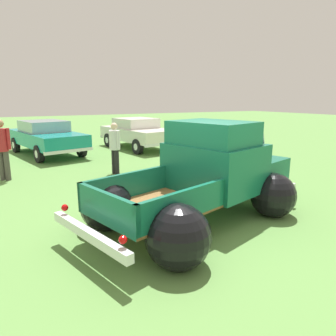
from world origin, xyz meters
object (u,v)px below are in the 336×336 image
spectator_0 (2,146)px  spectator_2 (115,145)px  show_car_0 (46,136)px  spectator_1 (237,148)px  show_car_1 (137,132)px  lane_cone_0 (190,169)px  vintage_pickup_truck (206,181)px

spectator_0 → spectator_2: 3.21m
show_car_0 → spectator_2: spectator_2 is taller
spectator_1 → show_car_1: bearing=-153.7°
show_car_1 → spectator_0: (-5.73, -3.59, 0.23)m
spectator_1 → lane_cone_0: (-1.35, 0.47, -0.61)m
spectator_2 → lane_cone_0: spectator_2 is taller
spectator_0 → spectator_2: bearing=104.5°
show_car_1 → lane_cone_0: size_ratio=7.12×
show_car_1 → lane_cone_0: bearing=-17.8°
lane_cone_0 → show_car_0: bearing=115.8°
show_car_0 → vintage_pickup_truck: bearing=-1.0°
vintage_pickup_truck → spectator_2: (-0.40, 4.32, 0.16)m
show_car_0 → spectator_1: (4.47, -6.93, 0.14)m
show_car_0 → spectator_0: size_ratio=2.82×
vintage_pickup_truck → show_car_1: 9.01m
show_car_0 → spectator_2: (1.43, -4.74, 0.13)m
show_car_1 → spectator_1: size_ratio=2.75×
show_car_1 → spectator_1: bearing=-5.5°
show_car_0 → show_car_1: (4.07, -0.33, -0.00)m
show_car_0 → spectator_1: spectator_1 is taller
spectator_2 → lane_cone_0: bearing=-55.9°
vintage_pickup_truck → spectator_2: bearing=79.9°
spectator_2 → lane_cone_0: 2.49m
spectator_2 → lane_cone_0: (1.69, -1.72, -0.61)m
show_car_1 → spectator_2: 5.14m
spectator_1 → spectator_0: bearing=-93.4°
spectator_1 → lane_cone_0: size_ratio=2.58×
spectator_1 → spectator_2: bearing=-103.1°
show_car_0 → spectator_1: size_ratio=3.08×
vintage_pickup_truck → spectator_0: bearing=108.9°
show_car_0 → spectator_0: bearing=-35.5°
show_car_1 → vintage_pickup_truck: bearing=-23.4°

